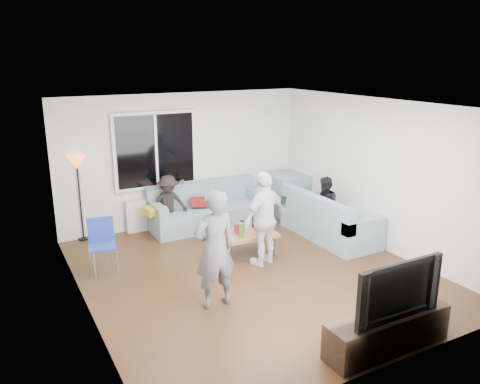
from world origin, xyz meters
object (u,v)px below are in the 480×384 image
sofa_right_section (330,215)px  tv_console (387,331)px  television (392,287)px  sofa_back_section (208,206)px  side_chair (102,247)px  floor_lamp (80,199)px  coffee_table (243,244)px  player_left (215,249)px  player_right (265,219)px  spectator_right (325,206)px  spectator_back (169,204)px

sofa_right_section → tv_console: bearing=152.2°
television → sofa_back_section: bearing=90.8°
tv_console → television: 0.56m
side_chair → tv_console: 4.33m
floor_lamp → tv_console: (2.41, -5.22, -0.56)m
coffee_table → player_left: bearing=-131.3°
tv_console → television: bearing=180.0°
sofa_right_section → tv_console: size_ratio=1.25×
player_left → player_right: size_ratio=1.05×
player_right → coffee_table: bearing=-89.8°
player_right → spectator_right: size_ratio=1.39×
coffee_table → side_chair: (-2.24, 0.44, 0.23)m
sofa_right_section → floor_lamp: bearing=63.1°
floor_lamp → spectator_back: floor_lamp is taller
spectator_right → spectator_back: bearing=-102.1°
sofa_back_section → player_right: player_right is taller
sofa_back_section → television: size_ratio=1.92×
coffee_table → floor_lamp: bearing=137.4°
floor_lamp → player_right: size_ratio=1.01×
side_chair → player_right: size_ratio=0.55×
floor_lamp → spectator_right: bearing=-25.1°
spectator_right → television: television is taller
player_right → tv_console: size_ratio=0.97×
side_chair → spectator_right: spectator_right is taller
spectator_back → television: size_ratio=0.94×
spectator_right → sofa_back_section: bearing=-111.9°
sofa_back_section → television: (0.07, -4.77, 0.36)m
spectator_back → side_chair: bearing=-132.9°
player_right → television: player_right is taller
spectator_back → floor_lamp: bearing=173.6°
player_left → tv_console: player_left is taller
sofa_back_section → sofa_right_section: size_ratio=1.15×
side_chair → player_right: player_right is taller
player_left → tv_console: 2.35m
television → tv_console: bearing=0.0°
coffee_table → spectator_right: bearing=4.7°
spectator_right → spectator_back: size_ratio=0.99×
floor_lamp → tv_console: floor_lamp is taller
sofa_back_section → spectator_back: bearing=177.9°
player_left → television: size_ratio=1.36×
side_chair → player_right: 2.57m
tv_console → sofa_right_section: bearing=62.2°
player_right → spectator_back: 2.27m
spectator_right → spectator_back: (-2.54, 1.49, 0.00)m
sofa_right_section → television: bearing=152.2°
player_left → player_right: player_left is taller
player_left → spectator_right: player_left is taller
sofa_back_section → player_right: 2.10m
spectator_right → player_right: bearing=-52.0°
sofa_back_section → player_left: player_left is taller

